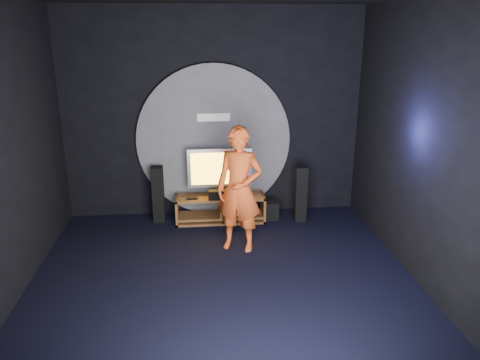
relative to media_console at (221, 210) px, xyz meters
name	(u,v)px	position (x,y,z in m)	size (l,w,h in m)	color
floor	(224,283)	(-0.08, -2.05, -0.19)	(5.00, 5.00, 0.00)	black
back_wall	(213,114)	(-0.08, 0.45, 1.56)	(5.00, 0.04, 3.50)	black
front_wall	(244,246)	(-0.08, -4.55, 1.56)	(5.00, 0.04, 3.50)	black
left_wall	(1,157)	(-2.58, -2.05, 1.56)	(0.04, 5.00, 3.50)	black
right_wall	(426,147)	(2.42, -2.05, 1.56)	(0.04, 5.00, 3.50)	black
wall_disc_panel	(214,141)	(-0.08, 0.39, 1.11)	(2.60, 0.11, 2.60)	#515156
media_console	(221,210)	(0.00, 0.00, 0.00)	(1.50, 0.45, 0.45)	brown
tv	(220,170)	(-0.01, 0.07, 0.69)	(1.07, 0.22, 0.80)	silver
center_speaker	(221,195)	(-0.01, -0.15, 0.33)	(0.40, 0.15, 0.15)	black
remote	(192,199)	(-0.47, -0.12, 0.27)	(0.18, 0.05, 0.02)	black
tower_speaker_left	(158,194)	(-1.04, 0.10, 0.28)	(0.19, 0.21, 0.96)	black
tower_speaker_right	(300,194)	(1.34, -0.10, 0.28)	(0.19, 0.21, 0.96)	black
subwoofer	(270,210)	(0.84, 0.03, -0.04)	(0.28, 0.28, 0.31)	black
player	(239,190)	(0.22, -1.05, 0.73)	(0.67, 0.44, 1.84)	#E7541F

